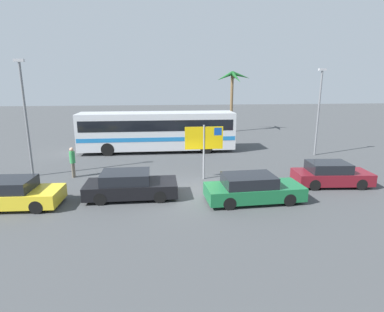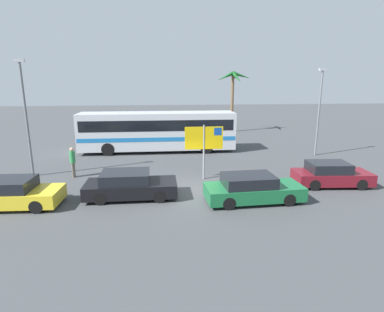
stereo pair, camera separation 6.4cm
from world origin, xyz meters
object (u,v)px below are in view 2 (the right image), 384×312
(car_green, at_px, (252,189))
(car_maroon, at_px, (331,175))
(car_yellow, at_px, (14,193))
(pedestrian_crossing_lot, at_px, (73,160))
(bus_front_coach, at_px, (158,130))
(ferry_sign, at_px, (205,140))
(car_black, at_px, (130,185))

(car_green, bearing_deg, car_maroon, 17.33)
(car_yellow, xyz_separation_m, pedestrian_crossing_lot, (1.48, 4.40, 0.45))
(car_green, bearing_deg, bus_front_coach, 108.75)
(pedestrian_crossing_lot, bearing_deg, bus_front_coach, 61.50)
(car_yellow, height_order, car_green, same)
(pedestrian_crossing_lot, bearing_deg, ferry_sign, 0.52)
(car_maroon, relative_size, car_black, 0.93)
(bus_front_coach, xyz_separation_m, car_green, (4.56, -11.42, -1.15))
(car_maroon, height_order, car_black, same)
(car_black, distance_m, car_yellow, 5.21)
(bus_front_coach, distance_m, car_black, 10.46)
(car_maroon, relative_size, car_green, 0.89)
(ferry_sign, height_order, car_black, ferry_sign)
(bus_front_coach, relative_size, ferry_sign, 3.86)
(car_black, relative_size, pedestrian_crossing_lot, 2.45)
(ferry_sign, distance_m, car_maroon, 7.20)
(car_black, bearing_deg, car_green, -10.99)
(car_black, xyz_separation_m, car_yellow, (-5.17, -0.66, -0.00))
(ferry_sign, relative_size, car_black, 0.72)
(bus_front_coach, height_order, pedestrian_crossing_lot, bus_front_coach)
(car_green, bearing_deg, car_black, 166.33)
(ferry_sign, xyz_separation_m, car_yellow, (-9.24, -3.29, -1.69))
(car_maroon, bearing_deg, car_green, -155.56)
(ferry_sign, xyz_separation_m, car_green, (1.78, -3.73, -1.69))
(bus_front_coach, distance_m, ferry_sign, 8.19)
(car_yellow, relative_size, car_green, 0.87)
(car_yellow, bearing_deg, car_maroon, 7.23)
(ferry_sign, bearing_deg, car_black, -147.62)
(bus_front_coach, bearing_deg, ferry_sign, -70.17)
(bus_front_coach, bearing_deg, car_black, -97.20)
(bus_front_coach, xyz_separation_m, ferry_sign, (2.77, -7.69, 0.54))
(ferry_sign, distance_m, car_green, 4.46)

